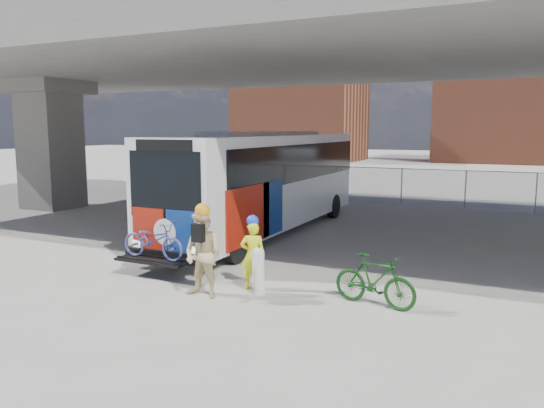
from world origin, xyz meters
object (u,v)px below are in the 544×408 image
Objects in this scene: bus at (266,175)px; bike_parked at (375,280)px; bollard at (258,269)px; cyclist_tan at (203,253)px; cyclist_hivis at (253,253)px.

bike_parked is (5.67, -6.31, -1.54)m from bus.
bike_parked is (2.63, 0.33, -0.02)m from bollard.
cyclist_tan reaches higher than bollard.
bollard is 0.61× the size of cyclist_hivis.
bus is at bearing 108.02° from cyclist_tan.
cyclist_hivis is at bearing 58.73° from cyclist_tan.
bike_parked is at bearing 18.77° from cyclist_tan.
cyclist_hivis is 1.28m from cyclist_tan.
bus is 7.25× the size of cyclist_hivis.
bike_parked is (2.94, 0.00, -0.29)m from cyclist_hivis.
cyclist_tan reaches higher than bike_parked.
cyclist_tan is at bearing 117.58° from bike_parked.
bollard is 0.58× the size of bike_parked.
bus reaches higher than bike_parked.
cyclist_tan is 3.82m from bike_parked.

